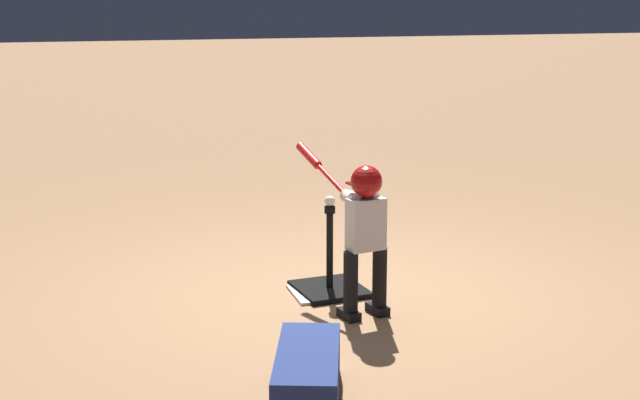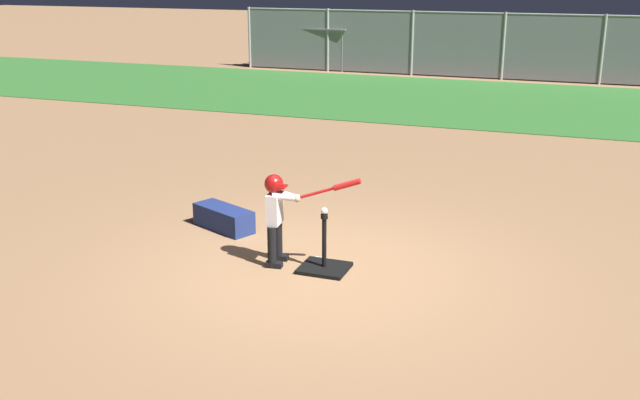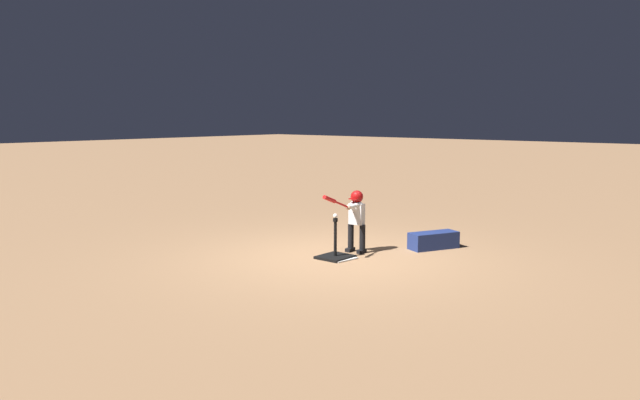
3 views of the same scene
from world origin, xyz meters
TOP-DOWN VIEW (x-y plane):
  - ground_plane at (0.00, 0.00)m, footprint 90.00×90.00m
  - home_plate at (0.01, 0.08)m, footprint 0.49×0.49m
  - batting_tee at (0.02, 0.02)m, footprint 0.51×0.46m
  - batter_child at (-0.50, 0.01)m, footprint 1.05×0.33m
  - baseball at (0.02, 0.02)m, footprint 0.07×0.07m
  - equipment_bag at (-1.60, 0.83)m, footprint 0.90×0.64m

SIDE VIEW (x-z plane):
  - ground_plane at x=0.00m, z-range 0.00..0.00m
  - home_plate at x=0.01m, z-range 0.00..0.02m
  - batting_tee at x=0.02m, z-range -0.25..0.38m
  - equipment_bag at x=-1.60m, z-range 0.00..0.28m
  - batter_child at x=-0.50m, z-range 0.12..1.16m
  - baseball at x=0.02m, z-range 0.63..0.71m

